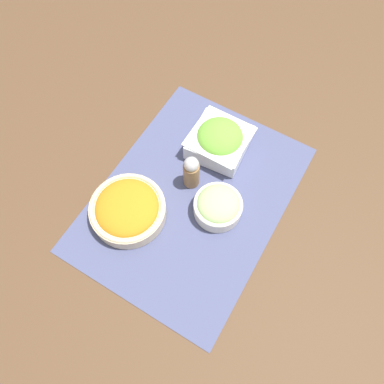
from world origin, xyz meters
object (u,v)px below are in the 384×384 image
(carrot_bowl, at_px, (128,209))
(lettuce_bowl, at_px, (220,140))
(cucumber_bowl, at_px, (218,206))
(pepper_shaker, at_px, (191,172))

(carrot_bowl, bearing_deg, lettuce_bowl, -18.91)
(cucumber_bowl, bearing_deg, lettuce_bowl, 27.60)
(carrot_bowl, height_order, lettuce_bowl, lettuce_bowl)
(carrot_bowl, xyz_separation_m, cucumber_bowl, (0.12, -0.18, 0.00))
(lettuce_bowl, height_order, pepper_shaker, pepper_shaker)
(carrot_bowl, height_order, pepper_shaker, pepper_shaker)
(pepper_shaker, bearing_deg, cucumber_bowl, -112.01)
(cucumber_bowl, height_order, pepper_shaker, pepper_shaker)
(pepper_shaker, bearing_deg, carrot_bowl, 151.09)
(carrot_bowl, bearing_deg, pepper_shaker, -28.91)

